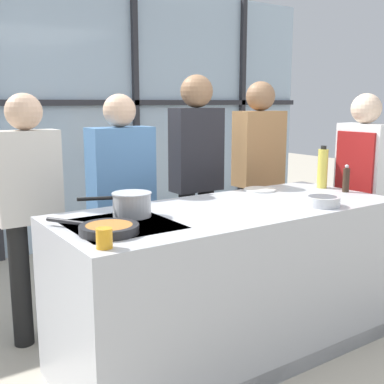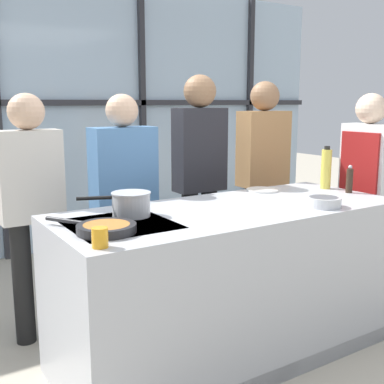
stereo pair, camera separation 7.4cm
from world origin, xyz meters
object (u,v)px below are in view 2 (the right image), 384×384
at_px(chef, 365,185).
at_px(oil_bottle, 326,169).
at_px(saucepan, 131,203).
at_px(spectator_center_right, 200,172).
at_px(spectator_far_left, 32,203).
at_px(spectator_center_left, 124,195).
at_px(pepper_grinder, 349,180).
at_px(mixing_bowl, 324,201).
at_px(juice_glass_near, 100,238).
at_px(spectator_far_right, 263,171).
at_px(white_plate, 262,190).
at_px(frying_pan, 105,228).

relative_size(chef, oil_bottle, 5.24).
bearing_deg(saucepan, spectator_center_right, 37.50).
bearing_deg(chef, spectator_far_left, 72.93).
xyz_separation_m(spectator_center_left, pepper_grinder, (1.29, -0.88, 0.12)).
height_order(spectator_far_left, mixing_bowl, spectator_far_left).
xyz_separation_m(chef, juice_glass_near, (-2.33, -0.45, 0.05)).
xyz_separation_m(chef, spectator_far_right, (-0.41, 0.71, 0.05)).
relative_size(spectator_center_right, white_plate, 7.76).
relative_size(oil_bottle, pepper_grinder, 1.60).
bearing_deg(spectator_center_right, oil_bottle, 133.36).
distance_m(white_plate, oil_bottle, 0.50).
distance_m(white_plate, pepper_grinder, 0.60).
bearing_deg(chef, juice_glass_near, 100.85).
distance_m(spectator_far_left, juice_glass_near, 1.16).
bearing_deg(juice_glass_near, spectator_far_right, 31.19).
bearing_deg(spectator_far_right, mixing_bowl, 66.62).
distance_m(white_plate, mixing_bowl, 0.59).
height_order(spectator_far_left, spectator_center_right, spectator_center_right).
relative_size(oil_bottle, juice_glass_near, 3.48).
relative_size(white_plate, pepper_grinder, 1.17).
bearing_deg(juice_glass_near, frying_pan, 62.23).
bearing_deg(spectator_center_right, frying_pan, 39.06).
bearing_deg(juice_glass_near, spectator_far_left, 89.70).
xyz_separation_m(white_plate, mixing_bowl, (-0.03, -0.59, 0.03)).
xyz_separation_m(spectator_center_right, white_plate, (0.19, -0.51, -0.08)).
bearing_deg(mixing_bowl, spectator_far_left, 142.28).
distance_m(oil_bottle, juice_glass_near, 1.98).
bearing_deg(juice_glass_near, pepper_grinder, 8.11).
distance_m(chef, pepper_grinder, 0.44).
relative_size(saucepan, oil_bottle, 1.25).
bearing_deg(juice_glass_near, spectator_center_right, 42.19).
height_order(chef, frying_pan, chef).
relative_size(spectator_center_right, pepper_grinder, 9.08).
relative_size(spectator_center_right, spectator_far_right, 1.02).
xyz_separation_m(saucepan, mixing_bowl, (1.07, -0.40, -0.04)).
height_order(spectator_center_left, pepper_grinder, spectator_center_left).
bearing_deg(spectator_far_right, pepper_grinder, 91.04).
distance_m(spectator_center_right, mixing_bowl, 1.12).
height_order(spectator_far_left, saucepan, spectator_far_left).
bearing_deg(frying_pan, oil_bottle, 8.39).
bearing_deg(spectator_far_left, spectator_center_right, -180.00).
bearing_deg(spectator_center_right, juice_glass_near, 42.19).
height_order(frying_pan, pepper_grinder, pepper_grinder).
height_order(chef, mixing_bowl, chef).
xyz_separation_m(spectator_center_right, saucepan, (-0.92, -0.70, -0.02)).
bearing_deg(saucepan, oil_bottle, 0.83).
height_order(chef, saucepan, chef).
bearing_deg(frying_pan, juice_glass_near, -117.77).
distance_m(spectator_center_right, spectator_far_right, 0.64).
bearing_deg(chef, spectator_center_left, 67.07).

